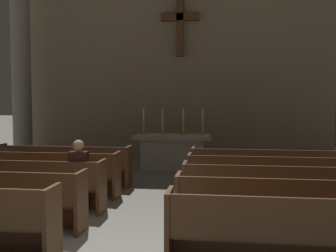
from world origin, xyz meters
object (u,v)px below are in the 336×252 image
(pew_right_row_3, at_px, (277,192))
(candlestick_inner_left, at_px, (162,126))
(pew_left_row_4, at_px, (43,174))
(pew_right_row_1, at_px, (303,234))
(pew_left_row_5, at_px, (63,165))
(pew_left_row_3, at_px, (18,184))
(candlestick_outer_right, at_px, (203,127))
(pew_right_row_4, at_px, (270,179))
(pew_right_row_2, at_px, (288,209))
(lone_worshipper, at_px, (80,174))
(pew_right_row_5, at_px, (264,170))
(column_left_third, at_px, (21,54))
(candlestick_inner_right, at_px, (183,126))
(altar, at_px, (173,151))
(candlestick_outer_left, at_px, (144,126))

(pew_right_row_3, distance_m, candlestick_inner_left, 5.29)
(pew_left_row_4, relative_size, pew_right_row_1, 1.00)
(pew_left_row_5, distance_m, pew_right_row_1, 6.29)
(pew_right_row_3, xyz_separation_m, candlestick_inner_left, (-2.62, 4.53, 0.77))
(pew_left_row_3, relative_size, candlestick_outer_right, 4.31)
(pew_right_row_1, xyz_separation_m, pew_right_row_4, (0.00, 3.18, 0.00))
(pew_right_row_4, bearing_deg, pew_right_row_2, -90.00)
(lone_worshipper, bearing_deg, pew_right_row_5, 31.05)
(pew_left_row_3, distance_m, column_left_third, 6.62)
(candlestick_inner_left, height_order, candlestick_inner_right, same)
(pew_left_row_3, relative_size, pew_right_row_5, 1.00)
(pew_right_row_3, bearing_deg, pew_right_row_5, 90.00)
(pew_right_row_4, bearing_deg, pew_left_row_4, 180.00)
(pew_left_row_3, height_order, pew_right_row_5, same)
(pew_left_row_3, distance_m, pew_left_row_5, 2.12)
(candlestick_outer_right, bearing_deg, pew_right_row_1, -77.55)
(pew_right_row_4, xyz_separation_m, candlestick_outer_right, (-1.47, 3.47, 0.77))
(pew_right_row_1, xyz_separation_m, pew_right_row_3, (0.00, 2.12, 0.00))
(pew_right_row_4, xyz_separation_m, altar, (-2.32, 3.47, 0.06))
(candlestick_outer_left, xyz_separation_m, candlestick_inner_left, (0.55, 0.00, 0.00))
(pew_right_row_3, distance_m, candlestick_inner_right, 5.02)
(altar, relative_size, candlestick_inner_left, 2.96)
(pew_right_row_1, relative_size, pew_right_row_5, 1.00)
(candlestick_inner_right, bearing_deg, pew_right_row_4, -59.80)
(candlestick_outer_left, relative_size, candlestick_inner_left, 1.00)
(pew_right_row_2, distance_m, candlestick_inner_left, 6.22)
(altar, relative_size, candlestick_outer_right, 2.96)
(pew_right_row_3, height_order, lone_worshipper, lone_worshipper)
(altar, distance_m, candlestick_inner_right, 0.78)
(pew_right_row_1, bearing_deg, altar, 109.21)
(candlestick_outer_right, bearing_deg, lone_worshipper, -113.94)
(pew_right_row_2, distance_m, pew_right_row_5, 3.18)
(pew_right_row_2, distance_m, candlestick_outer_left, 6.47)
(pew_left_row_4, xyz_separation_m, altar, (2.32, 3.47, 0.06))
(pew_left_row_4, bearing_deg, lone_worshipper, -41.08)
(pew_right_row_3, bearing_deg, column_left_third, 143.90)
(pew_right_row_2, bearing_deg, candlestick_outer_left, 119.54)
(pew_right_row_4, distance_m, column_left_third, 8.92)
(pew_right_row_4, height_order, lone_worshipper, lone_worshipper)
(pew_right_row_4, xyz_separation_m, column_left_third, (-7.27, 4.24, 2.97))
(pew_left_row_3, height_order, pew_right_row_3, same)
(pew_right_row_4, relative_size, candlestick_inner_left, 4.31)
(pew_left_row_5, bearing_deg, candlestick_outer_left, 58.61)
(pew_left_row_3, height_order, pew_left_row_5, same)
(pew_left_row_4, height_order, altar, altar)
(pew_right_row_1, bearing_deg, pew_right_row_3, 90.00)
(pew_left_row_5, bearing_deg, lone_worshipper, -60.61)
(pew_right_row_2, xyz_separation_m, pew_right_row_4, (0.00, 2.12, 0.00))
(candlestick_inner_right, height_order, lone_worshipper, candlestick_inner_right)
(pew_left_row_3, distance_m, pew_right_row_3, 4.64)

